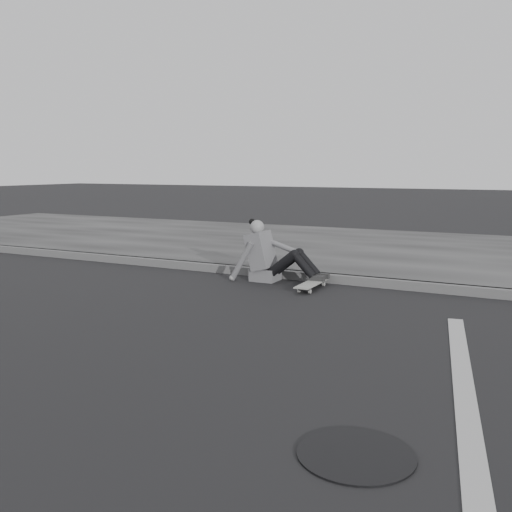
# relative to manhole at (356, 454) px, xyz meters

# --- Properties ---
(ground) EXTENTS (80.00, 80.00, 0.00)m
(ground) POSITION_rel_manhole_xyz_m (-1.87, 1.99, -0.01)
(ground) COLOR black
(ground) RESTS_ON ground
(curb) EXTENTS (24.00, 0.16, 0.12)m
(curb) POSITION_rel_manhole_xyz_m (-1.87, 4.57, 0.05)
(curb) COLOR #4F4F4F
(curb) RESTS_ON ground
(sidewalk) EXTENTS (24.00, 6.00, 0.12)m
(sidewalk) POSITION_rel_manhole_xyz_m (-1.87, 7.59, 0.05)
(sidewalk) COLOR #343434
(sidewalk) RESTS_ON ground
(manhole) EXTENTS (0.67, 0.67, 0.01)m
(manhole) POSITION_rel_manhole_xyz_m (0.00, 0.00, 0.00)
(manhole) COLOR black
(manhole) RESTS_ON ground
(road_stripe) EXTENTS (1.24, 6.91, 0.01)m
(road_stripe) POSITION_rel_manhole_xyz_m (0.66, -0.17, -0.00)
(road_stripe) COLOR #A6A6A6
(road_stripe) RESTS_ON ground
(skateboard) EXTENTS (0.20, 0.78, 0.09)m
(skateboard) POSITION_rel_manhole_xyz_m (-1.80, 4.03, 0.07)
(skateboard) COLOR gray
(skateboard) RESTS_ON ground
(seated_woman) EXTENTS (1.38, 0.46, 0.88)m
(seated_woman) POSITION_rel_manhole_xyz_m (-2.54, 4.28, 0.35)
(seated_woman) COLOR #575759
(seated_woman) RESTS_ON ground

